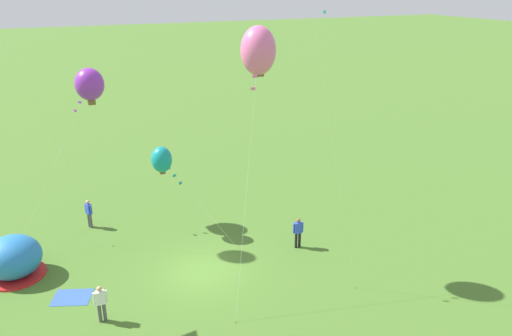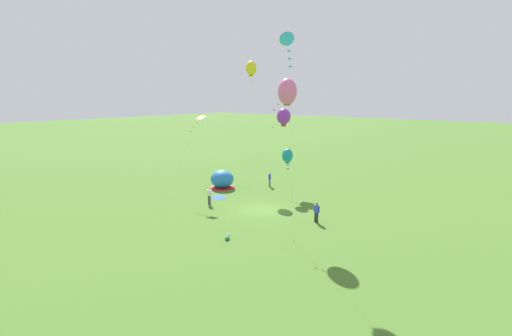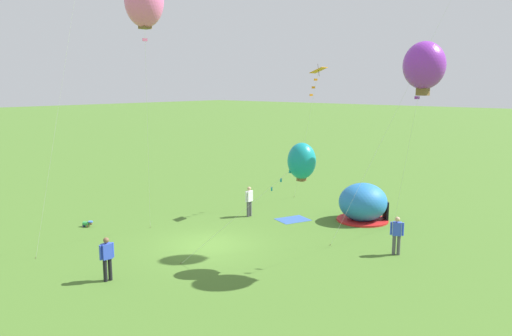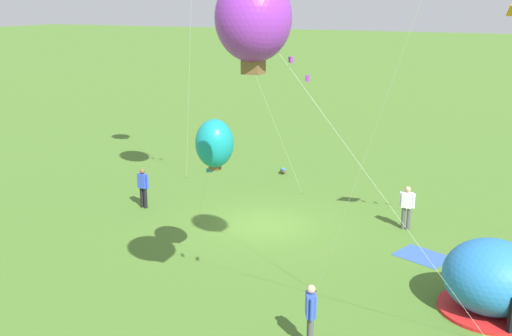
% 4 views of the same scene
% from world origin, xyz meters
% --- Properties ---
extents(ground_plane, '(300.00, 300.00, 0.00)m').
position_xyz_m(ground_plane, '(0.00, 0.00, 0.00)').
color(ground_plane, '#477028').
extents(popup_tent, '(2.81, 2.81, 2.10)m').
position_xyz_m(popup_tent, '(-8.48, 3.42, 1.00)').
color(popup_tent, '#2672BF').
rests_on(popup_tent, ground).
extents(picnic_blanket, '(2.05, 1.81, 0.01)m').
position_xyz_m(picnic_blanket, '(-6.12, 0.40, 0.01)').
color(picnic_blanket, '#3359A5').
rests_on(picnic_blanket, ground).
extents(toddler_crawling, '(0.42, 0.54, 0.32)m').
position_xyz_m(toddler_crawling, '(2.09, -6.93, 0.18)').
color(toddler_crawling, green).
rests_on(toddler_crawling, ground).
extents(person_center_field, '(0.59, 0.25, 1.72)m').
position_xyz_m(person_center_field, '(-5.06, -1.90, 0.96)').
color(person_center_field, '#4C4C51').
rests_on(person_center_field, ground).
extents(person_watching_sky, '(0.38, 0.54, 1.72)m').
position_xyz_m(person_watching_sky, '(-4.51, 7.28, 0.96)').
color(person_watching_sky, '#4C4C51').
rests_on(person_watching_sky, ground).
extents(person_far_back, '(0.59, 0.28, 1.72)m').
position_xyz_m(person_far_back, '(5.50, 0.27, 0.96)').
color(person_far_back, black).
rests_on(person_far_back, ground).
extents(kite_teal, '(3.63, 4.53, 5.14)m').
position_xyz_m(kite_teal, '(-0.56, 4.93, 4.41)').
color(kite_teal, silver).
rests_on(kite_teal, ground).
extents(kite_purple, '(5.95, 4.17, 9.06)m').
position_xyz_m(kite_purple, '(-3.51, 8.51, 8.13)').
color(kite_purple, silver).
rests_on(kite_purple, ground).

